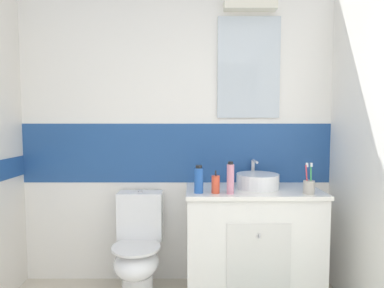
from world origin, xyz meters
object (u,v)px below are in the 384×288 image
Objects in this scene: sink_basin at (257,180)px; mouthwash_bottle at (199,180)px; toothbrush_cup at (309,186)px; soap_dispenser at (215,184)px; shampoo_bottle_tall at (230,178)px; toilet at (138,248)px.

sink_basin reaches higher than mouthwash_bottle.
mouthwash_bottle is at bearing 178.02° from toothbrush_cup.
sink_basin is at bearing 20.77° from mouthwash_bottle.
shampoo_bottle_tall reaches higher than soap_dispenser.
shampoo_bottle_tall reaches higher than toothbrush_cup.
sink_basin is 1.60× the size of shampoo_bottle_tall.
toothbrush_cup is 1.33× the size of soap_dispenser.
shampoo_bottle_tall reaches higher than sink_basin.
toilet is 3.98× the size of mouthwash_bottle.
mouthwash_bottle is (-0.46, -0.18, 0.04)m from sink_basin.
toothbrush_cup is at bearing -8.44° from toilet.
sink_basin reaches higher than toilet.
toothbrush_cup is at bearing -0.01° from shampoo_bottle_tall.
mouthwash_bottle is (0.47, -0.16, 0.57)m from toilet.
toothbrush_cup reaches higher than mouthwash_bottle.
mouthwash_bottle is (-0.79, 0.03, 0.04)m from toothbrush_cup.
shampoo_bottle_tall reaches higher than toilet.
sink_basin reaches higher than soap_dispenser.
soap_dispenser is (-0.34, -0.18, 0.01)m from sink_basin.
soap_dispenser is at bearing -151.90° from sink_basin.
soap_dispenser is (0.60, -0.17, 0.54)m from toilet.
soap_dispenser is 0.83× the size of mouthwash_bottle.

